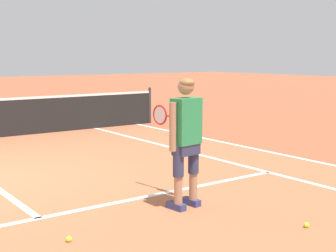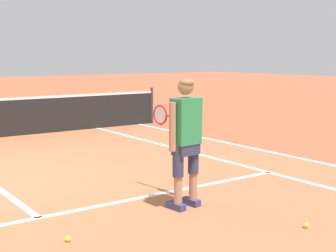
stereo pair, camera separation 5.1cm
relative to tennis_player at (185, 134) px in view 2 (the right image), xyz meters
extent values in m
cube|color=#B2603D|center=(-1.74, 2.08, -0.99)|extent=(10.98, 10.46, 0.00)
cube|color=white|center=(-1.74, 0.71, -0.99)|extent=(8.23, 0.10, 0.01)
cube|color=white|center=(2.38, 2.08, -0.99)|extent=(0.10, 10.06, 0.01)
cube|color=white|center=(3.75, 2.08, -0.99)|extent=(0.10, 10.06, 0.01)
cylinder|color=#333338|center=(4.20, 7.11, -0.45)|extent=(0.08, 0.08, 1.07)
cube|color=navy|center=(-0.15, -0.01, -0.94)|extent=(0.14, 0.29, 0.09)
cube|color=navy|center=(0.13, 0.03, -0.94)|extent=(0.14, 0.29, 0.09)
cylinder|color=#A37556|center=(-0.14, -0.05, -0.72)|extent=(0.11, 0.11, 0.36)
cylinder|color=#2D3351|center=(-0.14, -0.05, -0.33)|extent=(0.14, 0.14, 0.41)
cylinder|color=#A37556|center=(0.13, -0.01, -0.72)|extent=(0.11, 0.11, 0.36)
cylinder|color=#2D3351|center=(0.13, -0.01, -0.33)|extent=(0.14, 0.14, 0.41)
cube|color=#2D3351|center=(0.00, -0.03, -0.17)|extent=(0.36, 0.24, 0.20)
cube|color=#28844C|center=(0.00, -0.03, 0.17)|extent=(0.41, 0.27, 0.60)
cylinder|color=#A37556|center=(-0.24, -0.06, 0.12)|extent=(0.09, 0.09, 0.62)
cylinder|color=#28844C|center=(0.25, 0.09, 0.32)|extent=(0.12, 0.27, 0.29)
cylinder|color=#A37556|center=(0.26, 0.31, 0.18)|extent=(0.12, 0.30, 0.14)
sphere|color=#A37556|center=(-0.01, -0.02, 0.62)|extent=(0.21, 0.21, 0.21)
ellipsoid|color=olive|center=(0.00, -0.04, 0.67)|extent=(0.22, 0.22, 0.12)
cylinder|color=#232326|center=(0.25, 0.53, 0.15)|extent=(0.06, 0.20, 0.03)
cylinder|color=red|center=(0.23, 0.68, 0.15)|extent=(0.04, 0.10, 0.02)
torus|color=red|center=(0.20, 0.86, 0.15)|extent=(0.06, 0.30, 0.30)
cylinder|color=silver|center=(0.20, 0.86, 0.15)|extent=(0.04, 0.25, 0.25)
sphere|color=#CCE02D|center=(0.68, -1.45, -0.96)|extent=(0.07, 0.07, 0.07)
sphere|color=#CCE02D|center=(-1.76, -0.23, -0.96)|extent=(0.07, 0.07, 0.07)
camera|label=1|loc=(-3.83, -4.92, 1.00)|focal=51.94mm
camera|label=2|loc=(-3.79, -4.95, 1.00)|focal=51.94mm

